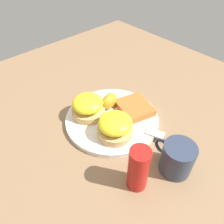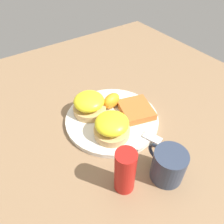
{
  "view_description": "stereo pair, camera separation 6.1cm",
  "coord_description": "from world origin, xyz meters",
  "px_view_note": "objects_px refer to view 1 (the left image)",
  "views": [
    {
      "loc": [
        -0.33,
        0.3,
        0.45
      ],
      "look_at": [
        0.0,
        0.0,
        0.03
      ],
      "focal_mm": 35.0,
      "sensor_mm": 36.0,
      "label": 1
    },
    {
      "loc": [
        -0.37,
        0.25,
        0.45
      ],
      "look_at": [
        0.0,
        0.0,
        0.03
      ],
      "focal_mm": 35.0,
      "sensor_mm": 36.0,
      "label": 2
    }
  ],
  "objects_px": {
    "sandwich_benedict_left": "(88,106)",
    "sandwich_benedict_right": "(115,126)",
    "orange_wedge": "(109,101)",
    "condiment_bottle": "(138,169)",
    "hashbrown_patty": "(135,108)",
    "cup": "(177,158)",
    "fork": "(129,124)"
  },
  "relations": [
    {
      "from": "sandwich_benedict_left",
      "to": "orange_wedge",
      "type": "bearing_deg",
      "value": -103.82
    },
    {
      "from": "hashbrown_patty",
      "to": "condiment_bottle",
      "type": "distance_m",
      "value": 0.23
    },
    {
      "from": "hashbrown_patty",
      "to": "condiment_bottle",
      "type": "bearing_deg",
      "value": 134.42
    },
    {
      "from": "hashbrown_patty",
      "to": "condiment_bottle",
      "type": "xyz_separation_m",
      "value": [
        -0.16,
        0.16,
        0.03
      ]
    },
    {
      "from": "sandwich_benedict_left",
      "to": "condiment_bottle",
      "type": "relative_size",
      "value": 0.81
    },
    {
      "from": "fork",
      "to": "orange_wedge",
      "type": "bearing_deg",
      "value": -6.26
    },
    {
      "from": "sandwich_benedict_right",
      "to": "hashbrown_patty",
      "type": "height_order",
      "value": "sandwich_benedict_right"
    },
    {
      "from": "hashbrown_patty",
      "to": "cup",
      "type": "relative_size",
      "value": 0.97
    },
    {
      "from": "condiment_bottle",
      "to": "sandwich_benedict_right",
      "type": "bearing_deg",
      "value": -23.69
    },
    {
      "from": "sandwich_benedict_right",
      "to": "cup",
      "type": "distance_m",
      "value": 0.17
    },
    {
      "from": "hashbrown_patty",
      "to": "orange_wedge",
      "type": "relative_size",
      "value": 1.62
    },
    {
      "from": "sandwich_benedict_right",
      "to": "orange_wedge",
      "type": "xyz_separation_m",
      "value": [
        0.09,
        -0.06,
        -0.01
      ]
    },
    {
      "from": "sandwich_benedict_right",
      "to": "hashbrown_patty",
      "type": "relative_size",
      "value": 0.97
    },
    {
      "from": "sandwich_benedict_left",
      "to": "hashbrown_patty",
      "type": "xyz_separation_m",
      "value": [
        -0.08,
        -0.11,
        -0.02
      ]
    },
    {
      "from": "sandwich_benedict_right",
      "to": "hashbrown_patty",
      "type": "xyz_separation_m",
      "value": [
        0.03,
        -0.11,
        -0.02
      ]
    },
    {
      "from": "cup",
      "to": "condiment_bottle",
      "type": "relative_size",
      "value": 0.87
    },
    {
      "from": "condiment_bottle",
      "to": "hashbrown_patty",
      "type": "bearing_deg",
      "value": -45.58
    },
    {
      "from": "sandwich_benedict_right",
      "to": "orange_wedge",
      "type": "height_order",
      "value": "sandwich_benedict_right"
    },
    {
      "from": "sandwich_benedict_right",
      "to": "cup",
      "type": "height_order",
      "value": "cup"
    },
    {
      "from": "sandwich_benedict_right",
      "to": "orange_wedge",
      "type": "bearing_deg",
      "value": -34.15
    },
    {
      "from": "fork",
      "to": "cup",
      "type": "relative_size",
      "value": 2.25
    },
    {
      "from": "sandwich_benedict_left",
      "to": "orange_wedge",
      "type": "relative_size",
      "value": 1.57
    },
    {
      "from": "hashbrown_patty",
      "to": "orange_wedge",
      "type": "distance_m",
      "value": 0.08
    },
    {
      "from": "orange_wedge",
      "to": "condiment_bottle",
      "type": "distance_m",
      "value": 0.25
    },
    {
      "from": "sandwich_benedict_left",
      "to": "sandwich_benedict_right",
      "type": "relative_size",
      "value": 1.0
    },
    {
      "from": "fork",
      "to": "cup",
      "type": "distance_m",
      "value": 0.17
    },
    {
      "from": "orange_wedge",
      "to": "cup",
      "type": "xyz_separation_m",
      "value": [
        -0.25,
        0.02,
        0.0
      ]
    },
    {
      "from": "fork",
      "to": "condiment_bottle",
      "type": "xyz_separation_m",
      "value": [
        -0.13,
        0.11,
        0.04
      ]
    },
    {
      "from": "sandwich_benedict_right",
      "to": "condiment_bottle",
      "type": "relative_size",
      "value": 0.81
    },
    {
      "from": "orange_wedge",
      "to": "sandwich_benedict_left",
      "type": "bearing_deg",
      "value": 76.18
    },
    {
      "from": "sandwich_benedict_left",
      "to": "fork",
      "type": "bearing_deg",
      "value": -152.5
    },
    {
      "from": "hashbrown_patty",
      "to": "sandwich_benedict_right",
      "type": "bearing_deg",
      "value": 105.68
    }
  ]
}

